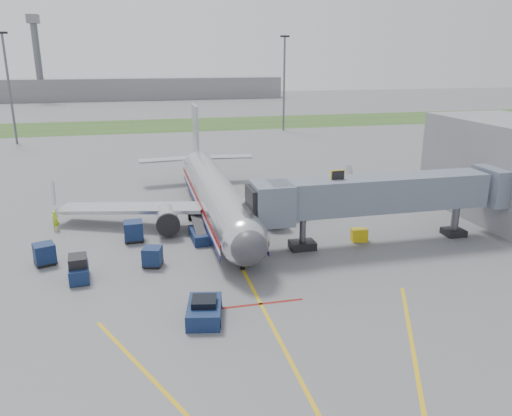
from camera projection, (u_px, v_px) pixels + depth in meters
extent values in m
plane|color=#565659|center=(248.00, 279.00, 37.74)|extent=(400.00, 400.00, 0.00)
cube|color=#2D4C1E|center=(167.00, 125.00, 121.42)|extent=(300.00, 25.00, 0.01)
cube|color=gold|center=(254.00, 291.00, 35.88)|extent=(0.25, 50.00, 0.01)
cube|color=maroon|center=(261.00, 304.00, 34.02)|extent=(6.00, 0.25, 0.01)
cube|color=gold|center=(418.00, 380.00, 26.06)|extent=(9.52, 20.04, 0.01)
cylinder|color=silver|center=(216.00, 194.00, 50.89)|extent=(3.80, 28.00, 3.80)
sphere|color=silver|center=(245.00, 242.00, 37.88)|extent=(3.80, 3.80, 3.80)
sphere|color=#38383D|center=(249.00, 248.00, 36.67)|extent=(2.74, 2.74, 2.74)
cube|color=black|center=(246.00, 237.00, 37.34)|extent=(2.20, 1.20, 0.55)
cone|color=silver|center=(196.00, 162.00, 66.24)|extent=(3.80, 5.00, 3.80)
cube|color=#B7BAC1|center=(196.00, 132.00, 64.60)|extent=(0.35, 4.20, 7.00)
cube|color=#B7BAC1|center=(131.00, 208.00, 49.26)|extent=(15.10, 8.59, 1.13)
cube|color=#B7BAC1|center=(295.00, 197.00, 53.05)|extent=(15.10, 8.59, 1.13)
cylinder|color=silver|center=(167.00, 219.00, 47.34)|extent=(2.10, 3.60, 2.10)
cylinder|color=silver|center=(272.00, 212.00, 49.66)|extent=(2.10, 3.60, 2.10)
cube|color=maroon|center=(234.00, 196.00, 51.42)|extent=(0.05, 28.00, 0.45)
cube|color=#0F0E5E|center=(234.00, 204.00, 51.69)|extent=(0.05, 28.00, 0.35)
cylinder|color=black|center=(242.00, 265.00, 39.51)|extent=(0.28, 0.70, 0.70)
cylinder|color=black|center=(191.00, 215.00, 51.44)|extent=(0.50, 1.00, 1.00)
cylinder|color=black|center=(240.00, 212.00, 52.60)|extent=(0.50, 1.00, 1.00)
cube|color=slate|center=(379.00, 193.00, 43.94)|extent=(20.00, 3.00, 3.00)
cube|color=slate|center=(272.00, 203.00, 41.81)|extent=(3.20, 3.60, 3.40)
cube|color=black|center=(258.00, 204.00, 41.54)|extent=(1.60, 3.00, 2.80)
cube|color=gold|center=(338.00, 176.00, 42.52)|extent=(1.20, 0.15, 1.00)
cylinder|color=#595B60|center=(303.00, 232.00, 43.27)|extent=(0.56, 0.56, 3.10)
cube|color=black|center=(302.00, 245.00, 43.62)|extent=(2.20, 1.60, 0.70)
cylinder|color=#595B60|center=(455.00, 220.00, 46.62)|extent=(0.70, 0.70, 3.10)
cube|color=black|center=(454.00, 232.00, 46.98)|extent=(1.80, 1.80, 0.60)
cube|color=slate|center=(497.00, 185.00, 46.61)|extent=(3.00, 4.00, 3.40)
cube|color=slate|center=(506.00, 167.00, 52.26)|extent=(10.00, 16.00, 10.00)
cylinder|color=#595B60|center=(10.00, 90.00, 93.20)|extent=(0.44, 0.44, 20.00)
cube|color=black|center=(2.00, 33.00, 90.22)|extent=(2.00, 0.40, 0.40)
cylinder|color=#595B60|center=(284.00, 85.00, 110.12)|extent=(0.44, 0.44, 20.00)
cube|color=black|center=(285.00, 36.00, 107.13)|extent=(2.00, 0.40, 0.40)
cube|color=slate|center=(127.00, 89.00, 192.40)|extent=(120.00, 14.00, 8.00)
cylinder|color=#595B60|center=(38.00, 62.00, 178.13)|extent=(2.40, 2.40, 28.00)
cube|color=slate|center=(33.00, 19.00, 173.89)|extent=(4.00, 4.00, 3.00)
cube|color=#0D1E3A|center=(204.00, 312.00, 31.93)|extent=(2.78, 3.83, 1.06)
cube|color=black|center=(204.00, 302.00, 31.73)|extent=(1.82, 1.82, 0.48)
cylinder|color=black|center=(189.00, 324.00, 30.74)|extent=(0.36, 0.80, 0.77)
cylinder|color=black|center=(217.00, 323.00, 30.80)|extent=(0.36, 0.80, 0.77)
cylinder|color=black|center=(193.00, 304.00, 33.15)|extent=(0.36, 0.80, 0.77)
cylinder|color=black|center=(219.00, 304.00, 33.20)|extent=(0.36, 0.80, 0.77)
cube|color=#0D1E3A|center=(79.00, 272.00, 37.55)|extent=(1.66, 2.84, 1.09)
cube|color=black|center=(78.00, 261.00, 37.28)|extent=(1.46, 1.86, 0.76)
cylinder|color=black|center=(72.00, 283.00, 36.59)|extent=(0.29, 0.56, 0.55)
cylinder|color=black|center=(87.00, 281.00, 36.93)|extent=(0.29, 0.56, 0.55)
cylinder|color=black|center=(72.00, 272.00, 38.37)|extent=(0.29, 0.56, 0.55)
cylinder|color=black|center=(87.00, 270.00, 38.70)|extent=(0.29, 0.56, 0.55)
cube|color=#0D1E3A|center=(152.00, 256.00, 39.92)|extent=(1.77, 1.77, 1.43)
cube|color=black|center=(153.00, 264.00, 40.13)|extent=(1.82, 1.82, 0.11)
cylinder|color=black|center=(144.00, 267.00, 39.63)|extent=(0.27, 0.30, 0.26)
cylinder|color=black|center=(158.00, 267.00, 39.59)|extent=(0.27, 0.30, 0.26)
cylinder|color=black|center=(148.00, 262.00, 40.69)|extent=(0.27, 0.30, 0.26)
cylinder|color=black|center=(161.00, 262.00, 40.64)|extent=(0.27, 0.30, 0.26)
cube|color=#0D1E3A|center=(133.00, 230.00, 45.31)|extent=(1.72, 1.72, 1.66)
cube|color=black|center=(134.00, 239.00, 45.55)|extent=(1.78, 1.78, 0.13)
cylinder|color=black|center=(127.00, 242.00, 44.81)|extent=(0.25, 0.31, 0.30)
cylinder|color=black|center=(142.00, 241.00, 45.14)|extent=(0.25, 0.31, 0.30)
cylinder|color=black|center=(127.00, 238.00, 45.99)|extent=(0.25, 0.31, 0.30)
cylinder|color=black|center=(141.00, 236.00, 46.32)|extent=(0.25, 0.31, 0.30)
cube|color=#0D1E3A|center=(44.00, 253.00, 40.26)|extent=(1.99, 1.99, 1.56)
cube|color=black|center=(46.00, 262.00, 40.49)|extent=(2.05, 2.05, 0.12)
cylinder|color=black|center=(39.00, 267.00, 39.70)|extent=(0.30, 0.34, 0.28)
cylinder|color=black|center=(55.00, 263.00, 40.33)|extent=(0.30, 0.34, 0.28)
cylinder|color=black|center=(36.00, 262.00, 40.67)|extent=(0.30, 0.34, 0.28)
cylinder|color=black|center=(52.00, 258.00, 41.30)|extent=(0.30, 0.34, 0.28)
cube|color=#0D1E3A|center=(199.00, 235.00, 45.64)|extent=(1.62, 3.76, 0.92)
cube|color=black|center=(198.00, 224.00, 45.83)|extent=(1.12, 4.18, 1.45)
cylinder|color=black|center=(196.00, 243.00, 44.33)|extent=(0.25, 0.59, 0.58)
cylinder|color=black|center=(208.00, 242.00, 44.60)|extent=(0.25, 0.59, 0.58)
cylinder|color=black|center=(191.00, 233.00, 46.78)|extent=(0.25, 0.59, 0.58)
cylinder|color=black|center=(202.00, 232.00, 47.06)|extent=(0.25, 0.59, 0.58)
cube|color=gold|center=(359.00, 235.00, 45.48)|extent=(1.56, 1.17, 1.13)
cylinder|color=black|center=(354.00, 239.00, 45.57)|extent=(0.23, 0.31, 0.28)
cylinder|color=black|center=(364.00, 239.00, 45.63)|extent=(0.23, 0.31, 0.28)
imported|color=#B2D919|center=(56.00, 221.00, 48.11)|extent=(0.84, 0.80, 1.92)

